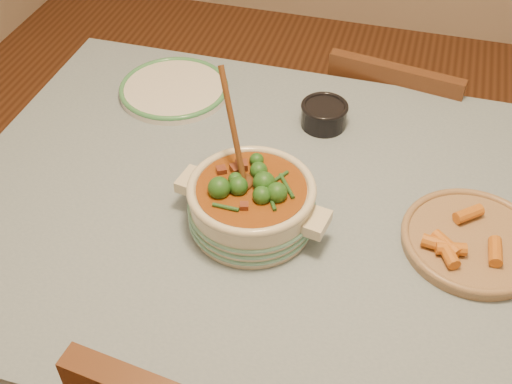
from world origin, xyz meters
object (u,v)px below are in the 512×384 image
condiment_bowl (324,113)px  fried_plate (474,239)px  stew_casserole (251,201)px  dining_table (325,244)px  white_plate (174,89)px  chair_far (389,146)px

condiment_bowl → fried_plate: size_ratio=0.36×
fried_plate → stew_casserole: bearing=-172.0°
dining_table → fried_plate: (0.30, -0.00, 0.11)m
stew_casserole → condiment_bowl: size_ratio=2.49×
fried_plate → dining_table: bearing=179.6°
dining_table → white_plate: 0.60m
white_plate → fried_plate: 0.86m
condiment_bowl → stew_casserole: bearing=-101.5°
stew_casserole → condiment_bowl: (0.08, 0.38, -0.03)m
white_plate → chair_far: chair_far is taller
white_plate → stew_casserole: bearing=-50.5°
chair_far → condiment_bowl: bearing=73.6°
dining_table → condiment_bowl: condiment_bowl is taller
condiment_bowl → dining_table: bearing=-76.3°
dining_table → white_plate: white_plate is taller
white_plate → condiment_bowl: 0.41m
fried_plate → white_plate: bearing=156.5°
condiment_bowl → fried_plate: (0.38, -0.32, -0.02)m
stew_casserole → white_plate: size_ratio=0.90×
chair_far → dining_table: bearing=91.8°
dining_table → stew_casserole: (-0.15, -0.07, 0.16)m
stew_casserole → chair_far: 0.84m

